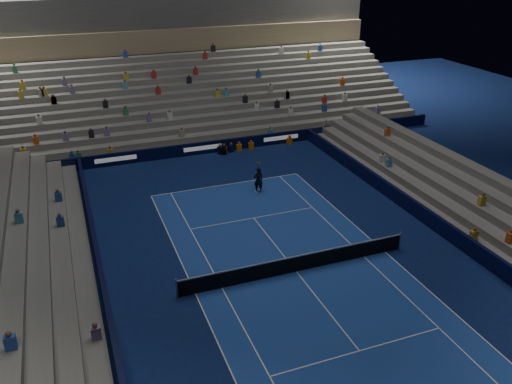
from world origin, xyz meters
name	(u,v)px	position (x,y,z in m)	size (l,w,h in m)	color
ground	(296,272)	(0.00, 0.00, 0.00)	(90.00, 90.00, 0.00)	#0C1949
court_surface	(296,271)	(0.00, 0.00, 0.01)	(10.97, 23.77, 0.01)	#1B3E95
sponsor_barrier_far	(202,148)	(0.00, 18.50, 0.50)	(44.00, 0.25, 1.00)	black
sponsor_barrier_east	(448,231)	(9.70, 0.00, 0.50)	(0.25, 37.00, 1.00)	black
sponsor_barrier_west	(107,304)	(-9.70, 0.00, 0.50)	(0.25, 37.00, 1.00)	black
grandstand_main	(175,87)	(0.00, 27.90, 3.38)	(44.00, 15.20, 11.20)	slate
grandstand_east	(496,215)	(13.17, 0.00, 0.92)	(5.00, 37.00, 2.50)	slate
grandstand_west	(25,314)	(-13.17, 0.00, 0.92)	(5.00, 37.00, 2.50)	#63635E
tennis_net	(297,263)	(0.00, 0.00, 0.50)	(12.90, 0.10, 1.10)	#B2B2B7
tennis_player	(258,180)	(1.65, 9.90, 0.92)	(0.67, 0.44, 1.84)	black
broadcast_camera	(224,150)	(1.62, 17.81, 0.33)	(0.64, 1.01, 0.64)	black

